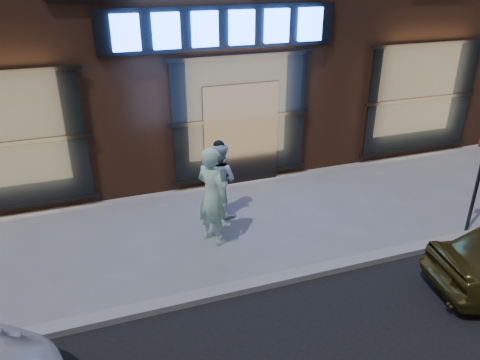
# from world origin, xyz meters

# --- Properties ---
(ground) EXTENTS (90.00, 90.00, 0.00)m
(ground) POSITION_xyz_m (0.00, 0.00, 0.00)
(ground) COLOR slate
(ground) RESTS_ON ground
(curb) EXTENTS (60.00, 0.25, 0.12)m
(curb) POSITION_xyz_m (0.00, 0.00, 0.06)
(curb) COLOR gray
(curb) RESTS_ON ground
(man_bowtie) EXTENTS (0.73, 0.83, 1.91)m
(man_bowtie) POSITION_xyz_m (-1.38, 1.61, 0.96)
(man_bowtie) COLOR #B6F0C2
(man_bowtie) RESTS_ON ground
(man_cap) EXTENTS (0.92, 0.97, 1.58)m
(man_cap) POSITION_xyz_m (-0.94, 2.59, 0.79)
(man_cap) COLOR white
(man_cap) RESTS_ON ground
(sign_post) EXTENTS (0.35, 0.07, 2.17)m
(sign_post) POSITION_xyz_m (3.48, 0.28, 1.31)
(sign_post) COLOR #262628
(sign_post) RESTS_ON ground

